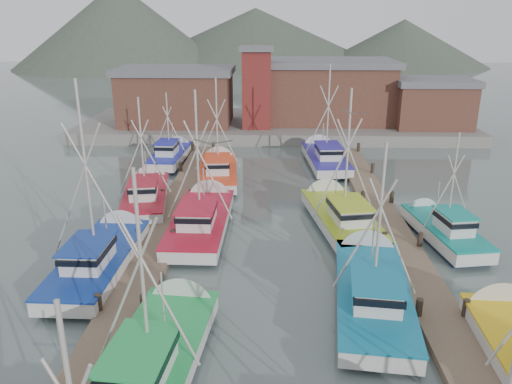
{
  "coord_description": "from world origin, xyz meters",
  "views": [
    {
      "loc": [
        -0.52,
        -20.85,
        12.66
      ],
      "look_at": [
        -1.34,
        7.67,
        2.6
      ],
      "focal_mm": 35.0,
      "sensor_mm": 36.0,
      "label": 1
    }
  ],
  "objects_px": {
    "lookout_tower": "(257,87)",
    "boat_4": "(157,355)",
    "boat_8": "(202,219)",
    "boat_12": "(218,171)"
  },
  "relations": [
    {
      "from": "boat_8",
      "to": "boat_4",
      "type": "bearing_deg",
      "value": -88.73
    },
    {
      "from": "lookout_tower",
      "to": "boat_4",
      "type": "xyz_separation_m",
      "value": [
        -2.67,
        -38.41,
        -4.87
      ]
    },
    {
      "from": "lookout_tower",
      "to": "boat_12",
      "type": "bearing_deg",
      "value": -100.58
    },
    {
      "from": "boat_4",
      "to": "boat_12",
      "type": "distance_m",
      "value": 23.69
    },
    {
      "from": "lookout_tower",
      "to": "boat_4",
      "type": "height_order",
      "value": "lookout_tower"
    },
    {
      "from": "lookout_tower",
      "to": "boat_8",
      "type": "relative_size",
      "value": 0.82
    },
    {
      "from": "boat_4",
      "to": "boat_8",
      "type": "relative_size",
      "value": 0.98
    },
    {
      "from": "lookout_tower",
      "to": "boat_4",
      "type": "relative_size",
      "value": 0.84
    },
    {
      "from": "boat_4",
      "to": "boat_12",
      "type": "height_order",
      "value": "boat_12"
    },
    {
      "from": "boat_12",
      "to": "lookout_tower",
      "type": "bearing_deg",
      "value": 74.44
    }
  ]
}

